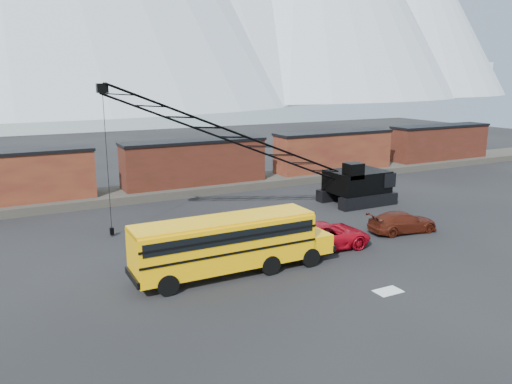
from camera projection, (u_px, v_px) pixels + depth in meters
The scene contains 11 objects.
ground at pixel (333, 267), 28.38m from camera, with size 160.00×160.00×0.00m, color black.
gravel_berm at pixel (195, 187), 47.32m from camera, with size 120.00×5.00×0.70m, color #433E37.
boxcar_west_near at pixel (5, 178), 39.57m from camera, with size 13.70×3.10×4.17m.
boxcar_mid at pixel (195, 162), 46.77m from camera, with size 13.70×3.10×4.17m.
boxcar_east_near at pixel (334, 151), 53.98m from camera, with size 13.70×3.10×4.17m.
boxcar_east_far at pixel (440, 142), 61.18m from camera, with size 13.70×3.10×4.17m.
snow_patch at pixel (388, 291), 25.15m from camera, with size 1.40×0.90×0.02m, color silver.
school_bus at pixel (230, 242), 27.05m from camera, with size 11.65×2.65×3.19m.
red_pickup at pixel (324, 235), 31.37m from camera, with size 2.77×6.01×1.67m, color #A80816.
maroon_suv at pixel (403, 222), 34.64m from camera, with size 2.02×4.98×1.45m, color #43150C.
crawler_crane at pixel (266, 149), 38.04m from camera, with size 23.87×4.20×10.37m.
Camera 1 is at (-16.22, -21.65, 10.55)m, focal length 35.00 mm.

